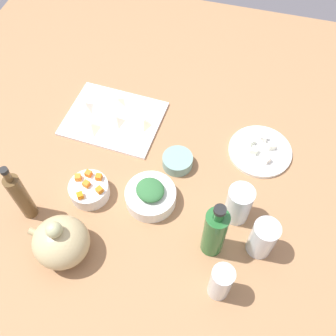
% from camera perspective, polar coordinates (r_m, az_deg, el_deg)
% --- Properties ---
extents(tabletop, '(1.90, 1.90, 0.03)m').
position_cam_1_polar(tabletop, '(1.26, -0.00, -1.60)').
color(tabletop, '#9C714A').
rests_on(tabletop, ground).
extents(cutting_board, '(0.34, 0.28, 0.01)m').
position_cam_1_polar(cutting_board, '(1.40, -7.99, 7.21)').
color(cutting_board, white).
rests_on(cutting_board, tabletop).
extents(plate_tofu, '(0.21, 0.21, 0.01)m').
position_cam_1_polar(plate_tofu, '(1.34, 13.36, 2.44)').
color(plate_tofu, white).
rests_on(plate_tofu, tabletop).
extents(bowl_greens, '(0.16, 0.16, 0.05)m').
position_cam_1_polar(bowl_greens, '(1.19, -2.56, -4.22)').
color(bowl_greens, white).
rests_on(bowl_greens, tabletop).
extents(bowl_carrots, '(0.12, 0.12, 0.05)m').
position_cam_1_polar(bowl_carrots, '(1.22, -11.48, -3.20)').
color(bowl_carrots, white).
rests_on(bowl_carrots, tabletop).
extents(bowl_small_side, '(0.10, 0.10, 0.04)m').
position_cam_1_polar(bowl_small_side, '(1.26, 1.41, 1.02)').
color(bowl_small_side, '#77A197').
rests_on(bowl_small_side, tabletop).
extents(teapot, '(0.17, 0.15, 0.17)m').
position_cam_1_polar(teapot, '(1.12, -15.45, -10.39)').
color(teapot, tan).
rests_on(teapot, tabletop).
extents(bottle_0, '(0.06, 0.06, 0.24)m').
position_cam_1_polar(bottle_0, '(1.06, 6.86, -9.31)').
color(bottle_0, '#24622C').
rests_on(bottle_0, tabletop).
extents(bottle_1, '(0.04, 0.04, 0.24)m').
position_cam_1_polar(bottle_1, '(1.18, -20.82, -3.89)').
color(bottle_1, brown).
rests_on(bottle_1, tabletop).
extents(drinking_glass_0, '(0.06, 0.06, 0.14)m').
position_cam_1_polar(drinking_glass_0, '(1.05, 7.74, -16.30)').
color(drinking_glass_0, white).
rests_on(drinking_glass_0, tabletop).
extents(drinking_glass_1, '(0.07, 0.07, 0.13)m').
position_cam_1_polar(drinking_glass_1, '(1.11, 13.74, -10.00)').
color(drinking_glass_1, white).
rests_on(drinking_glass_1, tabletop).
extents(drinking_glass_2, '(0.08, 0.08, 0.14)m').
position_cam_1_polar(drinking_glass_2, '(1.14, 10.33, -5.23)').
color(drinking_glass_2, white).
rests_on(drinking_glass_2, tabletop).
extents(carrot_cube_0, '(0.02, 0.02, 0.02)m').
position_cam_1_polar(carrot_cube_0, '(1.19, -11.90, -2.31)').
color(carrot_cube_0, orange).
rests_on(carrot_cube_0, bowl_carrots).
extents(carrot_cube_1, '(0.02, 0.02, 0.02)m').
position_cam_1_polar(carrot_cube_1, '(1.21, -11.61, -0.81)').
color(carrot_cube_1, orange).
rests_on(carrot_cube_1, bowl_carrots).
extents(carrot_cube_2, '(0.03, 0.03, 0.02)m').
position_cam_1_polar(carrot_cube_2, '(1.18, -12.79, -3.96)').
color(carrot_cube_2, orange).
rests_on(carrot_cube_2, bowl_carrots).
extents(carrot_cube_3, '(0.02, 0.02, 0.02)m').
position_cam_1_polar(carrot_cube_3, '(1.18, -10.04, -3.20)').
color(carrot_cube_3, orange).
rests_on(carrot_cube_3, bowl_carrots).
extents(carrot_cube_4, '(0.02, 0.02, 0.02)m').
position_cam_1_polar(carrot_cube_4, '(1.20, -10.13, -1.31)').
color(carrot_cube_4, orange).
rests_on(carrot_cube_4, bowl_carrots).
extents(carrot_cube_5, '(0.02, 0.02, 0.02)m').
position_cam_1_polar(carrot_cube_5, '(1.21, -13.09, -1.34)').
color(carrot_cube_5, orange).
rests_on(carrot_cube_5, bowl_carrots).
extents(chopped_greens_mound, '(0.12, 0.12, 0.03)m').
position_cam_1_polar(chopped_greens_mound, '(1.15, -2.63, -3.24)').
color(chopped_greens_mound, '#326B39').
rests_on(chopped_greens_mound, bowl_greens).
extents(tofu_cube_0, '(0.02, 0.02, 0.02)m').
position_cam_1_polar(tofu_cube_0, '(1.35, 13.92, 4.32)').
color(tofu_cube_0, silver).
rests_on(tofu_cube_0, plate_tofu).
extents(tofu_cube_1, '(0.03, 0.03, 0.02)m').
position_cam_1_polar(tofu_cube_1, '(1.31, 12.56, 2.53)').
color(tofu_cube_1, white).
rests_on(tofu_cube_1, plate_tofu).
extents(tofu_cube_2, '(0.03, 0.03, 0.02)m').
position_cam_1_polar(tofu_cube_2, '(1.33, 12.12, 3.85)').
color(tofu_cube_2, silver).
rests_on(tofu_cube_2, plate_tofu).
extents(tofu_cube_3, '(0.03, 0.03, 0.02)m').
position_cam_1_polar(tofu_cube_3, '(1.30, 14.29, 1.26)').
color(tofu_cube_3, white).
rests_on(tofu_cube_3, plate_tofu).
extents(tofu_cube_4, '(0.03, 0.03, 0.02)m').
position_cam_1_polar(tofu_cube_4, '(1.34, 14.97, 3.18)').
color(tofu_cube_4, white).
rests_on(tofu_cube_4, plate_tofu).
extents(dumpling_0, '(0.07, 0.07, 0.02)m').
position_cam_1_polar(dumpling_0, '(1.37, -11.17, 5.99)').
color(dumpling_0, beige).
rests_on(dumpling_0, cutting_board).
extents(dumpling_1, '(0.06, 0.06, 0.02)m').
position_cam_1_polar(dumpling_1, '(1.43, -7.37, 9.66)').
color(dumpling_1, beige).
rests_on(dumpling_1, cutting_board).
extents(dumpling_2, '(0.07, 0.07, 0.03)m').
position_cam_1_polar(dumpling_2, '(1.43, -12.06, 8.95)').
color(dumpling_2, beige).
rests_on(dumpling_2, cutting_board).
extents(dumpling_3, '(0.06, 0.06, 0.03)m').
position_cam_1_polar(dumpling_3, '(1.37, -7.57, 7.02)').
color(dumpling_3, beige).
rests_on(dumpling_3, cutting_board).
extents(dumpling_4, '(0.05, 0.06, 0.02)m').
position_cam_1_polar(dumpling_4, '(1.36, -3.53, 6.62)').
color(dumpling_4, beige).
rests_on(dumpling_4, cutting_board).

